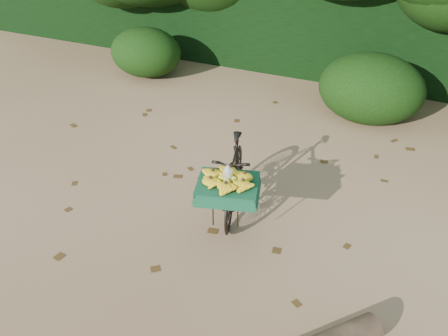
% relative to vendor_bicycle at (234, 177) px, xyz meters
% --- Properties ---
extents(ground, '(80.00, 80.00, 0.00)m').
position_rel_vendor_bicycle_xyz_m(ground, '(-0.40, -0.89, -0.48)').
color(ground, tan).
rests_on(ground, ground).
extents(vendor_bicycle, '(0.99, 1.75, 0.95)m').
position_rel_vendor_bicycle_xyz_m(vendor_bicycle, '(0.00, 0.00, 0.00)').
color(vendor_bicycle, black).
rests_on(vendor_bicycle, ground).
extents(hedge_backdrop, '(26.00, 1.80, 1.80)m').
position_rel_vendor_bicycle_xyz_m(hedge_backdrop, '(-0.40, 5.41, 0.42)').
color(hedge_backdrop, black).
rests_on(hedge_backdrop, ground).
extents(bush_clumps, '(8.80, 1.70, 0.90)m').
position_rel_vendor_bicycle_xyz_m(bush_clumps, '(0.10, 3.41, -0.03)').
color(bush_clumps, black).
rests_on(bush_clumps, ground).
extents(leaf_litter, '(7.00, 7.30, 0.01)m').
position_rel_vendor_bicycle_xyz_m(leaf_litter, '(-0.40, -0.24, -0.48)').
color(leaf_litter, '#493113').
rests_on(leaf_litter, ground).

